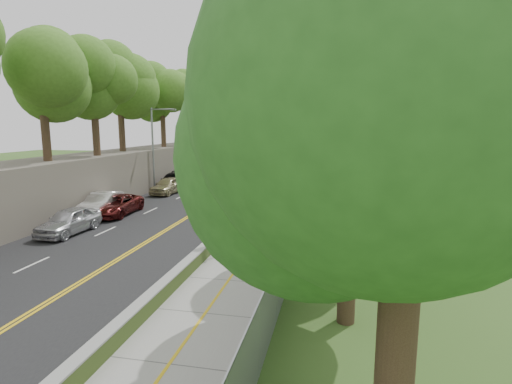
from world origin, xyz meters
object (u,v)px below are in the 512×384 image
(car_2, at_px, (116,205))
(painter_0, at_px, (256,201))
(person_far, at_px, (310,182))
(construction_barrel, at_px, (307,176))
(car_1, at_px, (103,204))
(signpost, at_px, (222,218))
(concrete_block, at_px, (280,226))
(streetlight, at_px, (155,144))
(car_0, at_px, (69,221))

(car_2, bearing_deg, painter_0, 10.65)
(painter_0, bearing_deg, person_far, -14.54)
(construction_barrel, distance_m, car_1, 25.46)
(signpost, bearing_deg, car_2, 144.20)
(concrete_block, xyz_separation_m, painter_0, (-2.45, 4.87, 0.50))
(streetlight, distance_m, car_1, 10.66)
(signpost, xyz_separation_m, car_1, (-10.96, 7.07, -1.11))
(construction_barrel, xyz_separation_m, person_far, (0.90, -7.59, 0.32))
(car_0, relative_size, painter_0, 2.54)
(streetlight, bearing_deg, car_2, -81.48)
(car_0, xyz_separation_m, car_2, (0.00, 5.10, -0.05))
(signpost, xyz_separation_m, construction_barrel, (1.95, 29.02, -1.47))
(construction_barrel, bearing_deg, streetlight, -138.29)
(streetlight, bearing_deg, construction_barrel, 41.71)
(car_0, distance_m, car_2, 5.10)
(car_2, distance_m, person_far, 19.17)
(construction_barrel, xyz_separation_m, car_1, (-12.91, -21.95, 0.36))
(construction_barrel, distance_m, person_far, 7.65)
(car_0, xyz_separation_m, person_far, (12.90, 19.28, 0.01))
(concrete_block, bearing_deg, streetlight, 138.29)
(car_2, bearing_deg, car_0, -93.52)
(signpost, xyz_separation_m, person_far, (2.85, 21.43, -1.15))
(construction_barrel, height_order, car_1, car_1)
(car_0, xyz_separation_m, painter_0, (9.75, 7.56, 0.13))
(streetlight, distance_m, signpost, 20.72)
(concrete_block, xyz_separation_m, car_0, (-12.20, -2.69, 0.37))
(car_1, bearing_deg, car_0, -84.67)
(signpost, height_order, car_1, signpost)
(signpost, distance_m, car_0, 10.34)
(streetlight, relative_size, person_far, 5.23)
(streetlight, height_order, person_far, streetlight)
(construction_barrel, xyz_separation_m, painter_0, (-2.25, -19.30, 0.44))
(car_0, distance_m, painter_0, 12.34)
(person_far, bearing_deg, car_2, 55.60)
(concrete_block, height_order, car_1, car_1)
(car_2, xyz_separation_m, person_far, (12.90, 14.18, 0.06))
(construction_barrel, xyz_separation_m, car_2, (-12.00, -21.77, 0.27))
(streetlight, relative_size, concrete_block, 6.84)
(car_1, xyz_separation_m, car_2, (0.91, 0.18, -0.09))
(construction_barrel, bearing_deg, car_0, -114.07)
(streetlight, xyz_separation_m, person_far, (14.36, 4.41, -3.82))
(concrete_block, bearing_deg, signpost, -113.95)
(streetlight, height_order, concrete_block, streetlight)
(concrete_block, relative_size, person_far, 0.76)
(concrete_block, height_order, car_2, car_2)
(streetlight, relative_size, signpost, 2.58)
(construction_barrel, distance_m, concrete_block, 24.18)
(signpost, height_order, construction_barrel, signpost)
(streetlight, relative_size, painter_0, 4.52)
(signpost, bearing_deg, car_1, 147.18)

